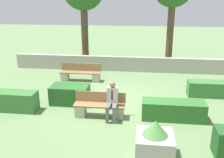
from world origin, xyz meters
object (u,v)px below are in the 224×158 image
(planter_corner_left, at_px, (155,142))
(bench_front, at_px, (100,108))
(bench_left_side, at_px, (81,74))
(person_seated_man, at_px, (112,99))

(planter_corner_left, bearing_deg, bench_front, 129.24)
(bench_left_side, relative_size, person_seated_man, 1.56)
(person_seated_man, bearing_deg, bench_front, 163.35)
(person_seated_man, xyz_separation_m, planter_corner_left, (1.39, -2.13, -0.28))
(person_seated_man, distance_m, planter_corner_left, 2.56)
(planter_corner_left, bearing_deg, person_seated_man, 123.10)
(bench_left_side, bearing_deg, person_seated_man, -69.97)
(bench_front, distance_m, bench_left_side, 4.28)
(bench_left_side, xyz_separation_m, person_seated_man, (2.14, -4.08, 0.40))
(bench_front, bearing_deg, planter_corner_left, -50.76)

